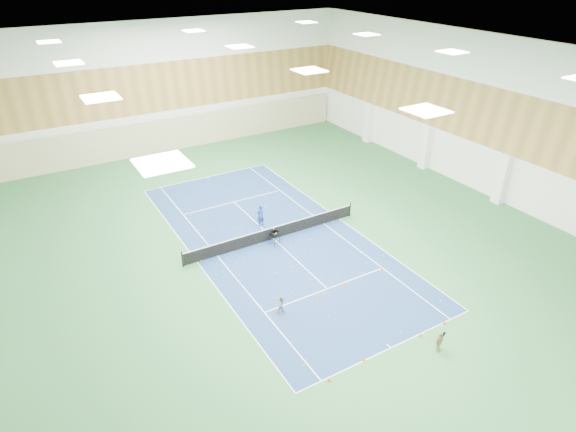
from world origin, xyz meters
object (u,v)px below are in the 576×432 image
at_px(coach, 260,215).
at_px(child_court, 283,304).
at_px(child_apron, 439,342).
at_px(tennis_net, 274,232).
at_px(ball_cart, 275,238).

xyz_separation_m(coach, child_court, (-3.36, -8.96, -0.29)).
relative_size(child_court, child_apron, 1.00).
relative_size(tennis_net, child_court, 11.58).
bearing_deg(tennis_net, ball_cart, -112.05).
bearing_deg(ball_cart, child_apron, -95.93).
bearing_deg(child_apron, ball_cart, 90.35).
bearing_deg(child_apron, coach, 87.45).
bearing_deg(ball_cart, tennis_net, 52.47).
bearing_deg(ball_cart, coach, 67.39).
relative_size(tennis_net, child_apron, 11.61).
height_order(tennis_net, child_court, child_court).
height_order(coach, child_court, coach).
distance_m(child_apron, ball_cart, 12.74).
xyz_separation_m(tennis_net, child_apron, (1.87, -13.16, 0.00)).
xyz_separation_m(child_court, child_apron, (5.14, -6.28, -0.00)).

